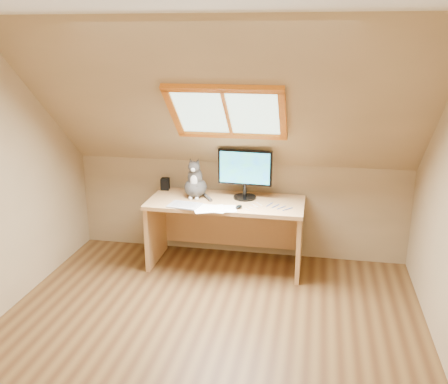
# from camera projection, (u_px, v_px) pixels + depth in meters

# --- Properties ---
(ground) EXTENTS (3.50, 3.50, 0.00)m
(ground) POSITION_uv_depth(u_px,v_px,m) (202.00, 343.00, 3.83)
(ground) COLOR brown
(ground) RESTS_ON ground
(room_shell) EXTENTS (3.52, 3.52, 2.41)m
(room_shell) POSITION_uv_depth(u_px,v_px,m) (196.00, 165.00, 3.31)
(room_shell) COLOR tan
(room_shell) RESTS_ON ground
(desk) EXTENTS (1.54, 0.67, 0.70)m
(desk) POSITION_uv_depth(u_px,v_px,m) (227.00, 219.00, 5.05)
(desk) COLOR tan
(desk) RESTS_ON ground
(monitor) EXTENTS (0.54, 0.23, 0.50)m
(monitor) POSITION_uv_depth(u_px,v_px,m) (245.00, 171.00, 4.91)
(monitor) COLOR black
(monitor) RESTS_ON desk
(cat) EXTENTS (0.24, 0.28, 0.42)m
(cat) POSITION_uv_depth(u_px,v_px,m) (195.00, 183.00, 5.00)
(cat) COLOR #413D39
(cat) RESTS_ON desk
(desk_speaker) EXTENTS (0.09, 0.09, 0.12)m
(desk_speaker) POSITION_uv_depth(u_px,v_px,m) (165.00, 184.00, 5.27)
(desk_speaker) COLOR black
(desk_speaker) RESTS_ON desk
(graphics_tablet) EXTENTS (0.32, 0.25, 0.01)m
(graphics_tablet) POSITION_uv_depth(u_px,v_px,m) (184.00, 205.00, 4.77)
(graphics_tablet) COLOR #B2B2B7
(graphics_tablet) RESTS_ON desk
(mouse) EXTENTS (0.08, 0.11, 0.03)m
(mouse) POSITION_uv_depth(u_px,v_px,m) (239.00, 207.00, 4.71)
(mouse) COLOR black
(mouse) RESTS_ON desk
(papers) EXTENTS (0.35, 0.30, 0.01)m
(papers) POSITION_uv_depth(u_px,v_px,m) (218.00, 209.00, 4.69)
(papers) COLOR white
(papers) RESTS_ON desk
(cables) EXTENTS (0.51, 0.26, 0.01)m
(cables) POSITION_uv_depth(u_px,v_px,m) (268.00, 207.00, 4.74)
(cables) COLOR silver
(cables) RESTS_ON desk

